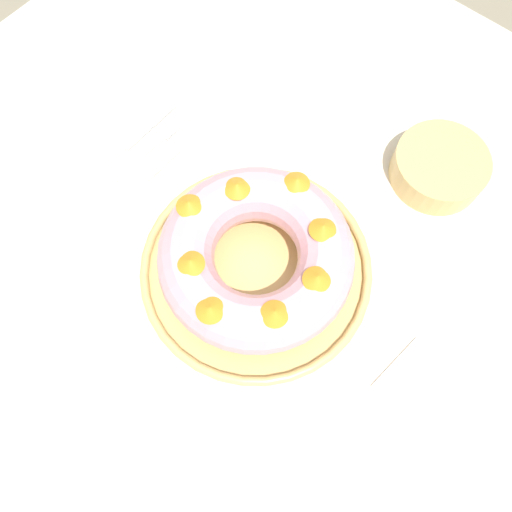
% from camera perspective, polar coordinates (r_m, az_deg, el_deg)
% --- Properties ---
extents(ground_plane, '(8.00, 8.00, 0.00)m').
position_cam_1_polar(ground_plane, '(1.44, 0.48, -13.30)').
color(ground_plane, gray).
extents(dining_table, '(1.33, 1.26, 0.77)m').
position_cam_1_polar(dining_table, '(0.77, 0.89, -5.84)').
color(dining_table, beige).
rests_on(dining_table, ground_plane).
extents(serving_dish, '(0.32, 0.32, 0.02)m').
position_cam_1_polar(serving_dish, '(0.68, 0.00, -1.49)').
color(serving_dish, tan).
rests_on(serving_dish, dining_table).
extents(bundt_cake, '(0.25, 0.25, 0.08)m').
position_cam_1_polar(bundt_cake, '(0.64, -0.00, 0.03)').
color(bundt_cake, '#E09EAD').
rests_on(bundt_cake, serving_dish).
extents(fork, '(0.02, 0.19, 0.01)m').
position_cam_1_polar(fork, '(0.80, -12.07, 12.03)').
color(fork, white).
rests_on(fork, dining_table).
extents(serving_knife, '(0.02, 0.20, 0.01)m').
position_cam_1_polar(serving_knife, '(0.81, -15.08, 11.83)').
color(serving_knife, white).
rests_on(serving_knife, dining_table).
extents(cake_knife, '(0.02, 0.17, 0.01)m').
position_cam_1_polar(cake_knife, '(0.77, -12.78, 8.70)').
color(cake_knife, white).
rests_on(cake_knife, dining_table).
extents(side_bowl, '(0.14, 0.14, 0.05)m').
position_cam_1_polar(side_bowl, '(0.79, 20.18, 9.48)').
color(side_bowl, tan).
rests_on(side_bowl, dining_table).
extents(napkin, '(0.14, 0.10, 0.00)m').
position_cam_1_polar(napkin, '(0.69, 19.56, -15.09)').
color(napkin, white).
rests_on(napkin, dining_table).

